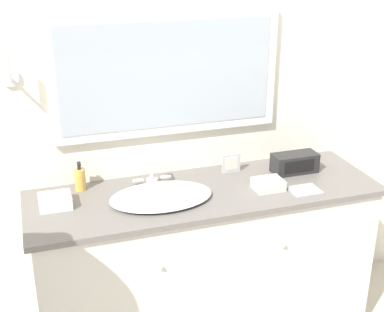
# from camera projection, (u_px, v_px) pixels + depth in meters

# --- Properties ---
(wall_back) EXTENTS (8.00, 0.18, 2.55)m
(wall_back) POSITION_uv_depth(u_px,v_px,m) (186.00, 101.00, 2.86)
(wall_back) COLOR silver
(wall_back) RESTS_ON ground_plane
(vanity_counter) EXTENTS (1.81, 0.58, 0.89)m
(vanity_counter) POSITION_uv_depth(u_px,v_px,m) (205.00, 264.00, 2.90)
(vanity_counter) COLOR beige
(vanity_counter) RESTS_ON ground_plane
(sink_basin) EXTENTS (0.51, 0.39, 0.16)m
(sink_basin) POSITION_uv_depth(u_px,v_px,m) (161.00, 195.00, 2.64)
(sink_basin) COLOR white
(sink_basin) RESTS_ON vanity_counter
(soap_bottle) EXTENTS (0.06, 0.06, 0.16)m
(soap_bottle) POSITION_uv_depth(u_px,v_px,m) (80.00, 179.00, 2.72)
(soap_bottle) COLOR gold
(soap_bottle) RESTS_ON vanity_counter
(appliance_box) EXTENTS (0.25, 0.11, 0.11)m
(appliance_box) POSITION_uv_depth(u_px,v_px,m) (295.00, 163.00, 2.93)
(appliance_box) COLOR black
(appliance_box) RESTS_ON vanity_counter
(picture_frame) EXTENTS (0.10, 0.01, 0.11)m
(picture_frame) POSITION_uv_depth(u_px,v_px,m) (231.00, 163.00, 2.93)
(picture_frame) COLOR #B2B2B7
(picture_frame) RESTS_ON vanity_counter
(hand_towel_near_sink) EXTENTS (0.15, 0.12, 0.05)m
(hand_towel_near_sink) POSITION_uv_depth(u_px,v_px,m) (268.00, 184.00, 2.74)
(hand_towel_near_sink) COLOR silver
(hand_towel_near_sink) RESTS_ON vanity_counter
(hand_towel_far_corner) EXTENTS (0.15, 0.14, 0.05)m
(hand_towel_far_corner) POSITION_uv_depth(u_px,v_px,m) (55.00, 201.00, 2.56)
(hand_towel_far_corner) COLOR white
(hand_towel_far_corner) RESTS_ON vanity_counter
(metal_tray) EXTENTS (0.15, 0.12, 0.01)m
(metal_tray) POSITION_uv_depth(u_px,v_px,m) (305.00, 190.00, 2.72)
(metal_tray) COLOR #ADADB2
(metal_tray) RESTS_ON vanity_counter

